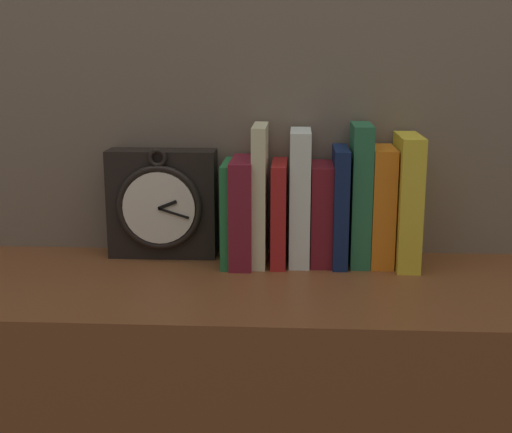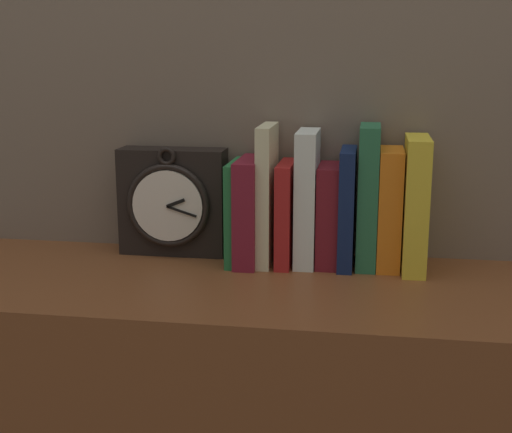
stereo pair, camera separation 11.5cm
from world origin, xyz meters
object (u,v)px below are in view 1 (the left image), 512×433
at_px(book_slot5_maroon, 321,213).
at_px(book_slot7_green, 360,194).
at_px(book_slot2_cream, 262,195).
at_px(book_slot8_orange, 381,206).
at_px(book_slot1_maroon, 243,211).
at_px(book_slot9_yellow, 407,201).
at_px(book_slot0_green, 228,212).
at_px(book_slot3_red, 279,213).
at_px(book_slot6_navy, 340,206).
at_px(clock, 162,204).
at_px(book_slot4_white, 300,197).

height_order(book_slot5_maroon, book_slot7_green, book_slot7_green).
relative_size(book_slot2_cream, book_slot8_orange, 1.18).
xyz_separation_m(book_slot1_maroon, book_slot2_cream, (0.03, 0.01, 0.03)).
bearing_deg(book_slot9_yellow, book_slot0_green, 179.77).
relative_size(book_slot0_green, book_slot3_red, 1.00).
distance_m(book_slot6_navy, book_slot9_yellow, 0.12).
relative_size(book_slot2_cream, book_slot5_maroon, 1.39).
xyz_separation_m(book_slot0_green, book_slot1_maroon, (0.03, -0.00, 0.00)).
bearing_deg(book_slot9_yellow, book_slot1_maroon, -179.56).
relative_size(clock, book_slot1_maroon, 1.10).
height_order(book_slot7_green, book_slot8_orange, book_slot7_green).
distance_m(clock, book_slot2_cream, 0.19).
bearing_deg(book_slot4_white, book_slot2_cream, -176.45).
distance_m(clock, book_slot8_orange, 0.40).
xyz_separation_m(book_slot4_white, book_slot7_green, (0.11, 0.00, 0.01)).
distance_m(book_slot1_maroon, book_slot3_red, 0.07).
bearing_deg(book_slot8_orange, book_slot5_maroon, -179.98).
xyz_separation_m(book_slot5_maroon, book_slot7_green, (0.07, 0.00, 0.04)).
distance_m(book_slot1_maroon, book_slot4_white, 0.11).
height_order(book_slot0_green, book_slot2_cream, book_slot2_cream).
xyz_separation_m(clock, book_slot5_maroon, (0.29, -0.02, -0.01)).
bearing_deg(book_slot9_yellow, book_slot2_cream, 179.11).
bearing_deg(book_slot6_navy, book_slot3_red, -178.93).
bearing_deg(book_slot0_green, book_slot7_green, 2.22).
xyz_separation_m(book_slot3_red, book_slot7_green, (0.14, 0.01, 0.03)).
height_order(book_slot1_maroon, book_slot9_yellow, book_slot9_yellow).
bearing_deg(book_slot0_green, book_slot4_white, 3.04).
distance_m(book_slot7_green, book_slot9_yellow, 0.08).
bearing_deg(book_slot1_maroon, book_slot6_navy, 2.52).
bearing_deg(book_slot5_maroon, book_slot2_cream, -176.66).
bearing_deg(book_slot2_cream, book_slot9_yellow, -0.89).
distance_m(book_slot2_cream, book_slot7_green, 0.17).
bearing_deg(book_slot2_cream, book_slot7_green, 2.12).
xyz_separation_m(clock, book_slot4_white, (0.25, -0.02, 0.02)).
bearing_deg(book_slot8_orange, book_slot2_cream, -178.33).
bearing_deg(book_slot0_green, book_slot3_red, 1.30).
bearing_deg(book_slot1_maroon, clock, 168.21).
xyz_separation_m(book_slot4_white, book_slot8_orange, (0.15, 0.00, -0.01)).
xyz_separation_m(book_slot5_maroon, book_slot8_orange, (0.11, 0.00, 0.02)).
xyz_separation_m(book_slot1_maroon, book_slot3_red, (0.07, 0.01, -0.00)).
relative_size(book_slot3_red, book_slot9_yellow, 0.79).
bearing_deg(book_slot0_green, clock, 167.23).
distance_m(book_slot3_red, book_slot7_green, 0.15).
height_order(book_slot2_cream, book_slot5_maroon, book_slot2_cream).
distance_m(clock, book_slot4_white, 0.25).
relative_size(book_slot2_cream, book_slot7_green, 0.99).
xyz_separation_m(book_slot5_maroon, book_slot6_navy, (0.03, -0.00, 0.01)).
relative_size(book_slot0_green, book_slot7_green, 0.73).
height_order(clock, book_slot8_orange, book_slot8_orange).
bearing_deg(book_slot2_cream, book_slot6_navy, 0.59).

